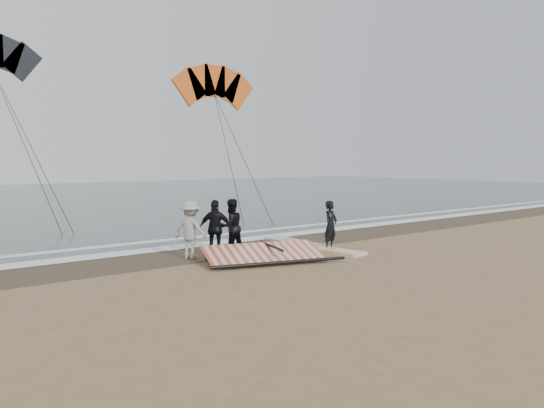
{
  "coord_description": "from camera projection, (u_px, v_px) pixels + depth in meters",
  "views": [
    {
      "loc": [
        -11.1,
        -10.18,
        3.0
      ],
      "look_at": [
        -0.65,
        3.0,
        1.6
      ],
      "focal_mm": 35.0,
      "sensor_mm": 36.0,
      "label": 1
    }
  ],
  "objects": [
    {
      "name": "ground",
      "position": [
        355.0,
        266.0,
        15.07
      ],
      "size": [
        120.0,
        120.0,
        0.0
      ],
      "primitive_type": "plane",
      "color": "#8C704C",
      "rests_on": "ground"
    },
    {
      "name": "foam_near",
      "position": [
        237.0,
        240.0,
        19.68
      ],
      "size": [
        120.0,
        0.9,
        0.01
      ],
      "primitive_type": "cube",
      "color": "white",
      "rests_on": "sea"
    },
    {
      "name": "man_main",
      "position": [
        331.0,
        225.0,
        17.64
      ],
      "size": [
        0.69,
        0.54,
        1.65
      ],
      "primitive_type": "imported",
      "rotation": [
        0.0,
        0.0,
        0.28
      ],
      "color": "black",
      "rests_on": "ground"
    },
    {
      "name": "trio_cluster",
      "position": [
        210.0,
        228.0,
        16.39
      ],
      "size": [
        2.4,
        1.47,
        1.78
      ],
      "color": "black",
      "rests_on": "ground"
    },
    {
      "name": "kite_red",
      "position": [
        215.0,
        89.0,
        33.78
      ],
      "size": [
        6.61,
        5.09,
        12.67
      ],
      "color": "orange",
      "rests_on": "ground"
    },
    {
      "name": "foam_far",
      "position": [
        213.0,
        235.0,
        21.01
      ],
      "size": [
        120.0,
        0.45,
        0.01
      ],
      "primitive_type": "cube",
      "color": "white",
      "rests_on": "sea"
    },
    {
      "name": "sea",
      "position": [
        37.0,
        199.0,
        40.84
      ],
      "size": [
        120.0,
        54.0,
        0.02
      ],
      "primitive_type": "cube",
      "color": "#233838",
      "rests_on": "ground"
    },
    {
      "name": "wet_sand",
      "position": [
        260.0,
        245.0,
        18.59
      ],
      "size": [
        120.0,
        2.8,
        0.01
      ],
      "primitive_type": "cube",
      "color": "#4C3D2B",
      "rests_on": "ground"
    },
    {
      "name": "sail_rig",
      "position": [
        259.0,
        255.0,
        15.63
      ],
      "size": [
        3.9,
        2.66,
        0.49
      ],
      "color": "black",
      "rests_on": "ground"
    },
    {
      "name": "board_cream",
      "position": [
        294.0,
        242.0,
        19.07
      ],
      "size": [
        0.78,
        2.63,
        0.11
      ],
      "primitive_type": "cube",
      "rotation": [
        0.0,
        0.0,
        -0.03
      ],
      "color": "beige",
      "rests_on": "ground"
    },
    {
      "name": "board_white",
      "position": [
        328.0,
        250.0,
        17.39
      ],
      "size": [
        1.02,
        2.66,
        0.1
      ],
      "primitive_type": "cube",
      "rotation": [
        0.0,
        0.0,
        0.11
      ],
      "color": "white",
      "rests_on": "ground"
    }
  ]
}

